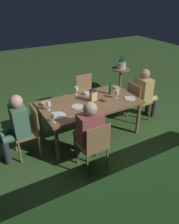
# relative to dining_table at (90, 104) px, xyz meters

# --- Properties ---
(ground_plane) EXTENTS (16.00, 16.00, 0.00)m
(ground_plane) POSITION_rel_dining_table_xyz_m (0.00, 0.00, -0.67)
(ground_plane) COLOR #385B28
(dining_table) EXTENTS (1.84, 1.01, 0.72)m
(dining_table) POSITION_rel_dining_table_xyz_m (0.00, 0.00, 0.00)
(dining_table) COLOR olive
(dining_table) RESTS_ON ground
(chair_side_right_b) EXTENTS (0.42, 0.40, 0.87)m
(chair_side_right_b) POSITION_rel_dining_table_xyz_m (0.41, 0.90, -0.19)
(chair_side_right_b) COLOR #937047
(chair_side_right_b) RESTS_ON ground
(person_in_rust) EXTENTS (0.38, 0.47, 1.15)m
(person_in_rust) POSITION_rel_dining_table_xyz_m (0.41, 0.70, -0.03)
(person_in_rust) COLOR #9E4C47
(person_in_rust) RESTS_ON ground
(chair_side_left_a) EXTENTS (0.42, 0.40, 0.87)m
(chair_side_left_a) POSITION_rel_dining_table_xyz_m (-0.41, -0.90, -0.19)
(chair_side_left_a) COLOR #937047
(chair_side_left_a) RESTS_ON ground
(chair_head_near) EXTENTS (0.40, 0.42, 0.87)m
(chair_head_near) POSITION_rel_dining_table_xyz_m (-1.17, 0.00, -0.19)
(chair_head_near) COLOR #937047
(chair_head_near) RESTS_ON ground
(person_in_mustard) EXTENTS (0.48, 0.38, 1.15)m
(person_in_mustard) POSITION_rel_dining_table_xyz_m (-1.37, 0.00, -0.03)
(person_in_mustard) COLOR tan
(person_in_mustard) RESTS_ON ground
(chair_head_far) EXTENTS (0.40, 0.42, 0.87)m
(chair_head_far) POSITION_rel_dining_table_xyz_m (1.17, 0.00, -0.19)
(chair_head_far) COLOR #937047
(chair_head_far) RESTS_ON ground
(person_in_green) EXTENTS (0.48, 0.38, 1.15)m
(person_in_green) POSITION_rel_dining_table_xyz_m (1.37, 0.00, -0.03)
(person_in_green) COLOR #4C7A5B
(person_in_green) RESTS_ON ground
(lantern_centerpiece) EXTENTS (0.15, 0.15, 0.27)m
(lantern_centerpiece) POSITION_rel_dining_table_xyz_m (-0.08, -0.00, 0.20)
(lantern_centerpiece) COLOR black
(lantern_centerpiece) RESTS_ON dining_table
(green_bottle_on_table) EXTENTS (0.07, 0.07, 0.29)m
(green_bottle_on_table) POSITION_rel_dining_table_xyz_m (-0.54, -0.11, 0.16)
(green_bottle_on_table) COLOR #1E5B2D
(green_bottle_on_table) RESTS_ON dining_table
(wine_glass_a) EXTENTS (0.08, 0.08, 0.17)m
(wine_glass_a) POSITION_rel_dining_table_xyz_m (0.84, 0.36, 0.17)
(wine_glass_a) COLOR silver
(wine_glass_a) RESTS_ON dining_table
(wine_glass_b) EXTENTS (0.08, 0.08, 0.17)m
(wine_glass_b) POSITION_rel_dining_table_xyz_m (-0.54, 0.12, 0.17)
(wine_glass_b) COLOR silver
(wine_glass_b) RESTS_ON dining_table
(wine_glass_c) EXTENTS (0.08, 0.08, 0.17)m
(wine_glass_c) POSITION_rel_dining_table_xyz_m (0.77, -0.06, 0.17)
(wine_glass_c) COLOR silver
(wine_glass_c) RESTS_ON dining_table
(wine_glass_d) EXTENTS (0.08, 0.08, 0.17)m
(wine_glass_d) POSITION_rel_dining_table_xyz_m (0.07, -0.41, 0.17)
(wine_glass_d) COLOR silver
(wine_glass_d) RESTS_ON dining_table
(plate_a) EXTENTS (0.25, 0.25, 0.01)m
(plate_a) POSITION_rel_dining_table_xyz_m (0.71, 0.20, 0.06)
(plate_a) COLOR white
(plate_a) RESTS_ON dining_table
(plate_b) EXTENTS (0.21, 0.21, 0.01)m
(plate_b) POSITION_rel_dining_table_xyz_m (-0.74, 0.26, 0.06)
(plate_b) COLOR white
(plate_b) RESTS_ON dining_table
(plate_c) EXTENTS (0.21, 0.21, 0.01)m
(plate_c) POSITION_rel_dining_table_xyz_m (0.29, 0.07, 0.06)
(plate_c) COLOR silver
(plate_c) RESTS_ON dining_table
(bowl_olives) EXTENTS (0.13, 0.13, 0.05)m
(bowl_olives) POSITION_rel_dining_table_xyz_m (-0.80, -0.27, 0.07)
(bowl_olives) COLOR #BCAD8E
(bowl_olives) RESTS_ON dining_table
(bowl_bread) EXTENTS (0.14, 0.14, 0.04)m
(bowl_bread) POSITION_rel_dining_table_xyz_m (-0.28, 0.11, 0.07)
(bowl_bread) COLOR #9E5138
(bowl_bread) RESTS_ON dining_table
(bowl_salad) EXTENTS (0.16, 0.16, 0.04)m
(bowl_salad) POSITION_rel_dining_table_xyz_m (0.76, -0.29, 0.07)
(bowl_salad) COLOR #BCAD8E
(bowl_salad) RESTS_ON dining_table
(bowl_dip) EXTENTS (0.12, 0.12, 0.05)m
(bowl_dip) POSITION_rel_dining_table_xyz_m (-0.11, -0.32, 0.08)
(bowl_dip) COLOR silver
(bowl_dip) RESTS_ON dining_table
(side_table) EXTENTS (0.50, 0.50, 0.66)m
(side_table) POSITION_rel_dining_table_xyz_m (-1.82, -1.49, -0.24)
(side_table) COLOR brown
(side_table) RESTS_ON ground
(ice_bucket) EXTENTS (0.26, 0.26, 0.34)m
(ice_bucket) POSITION_rel_dining_table_xyz_m (-1.82, -1.49, 0.09)
(ice_bucket) COLOR #B2B7BF
(ice_bucket) RESTS_ON side_table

